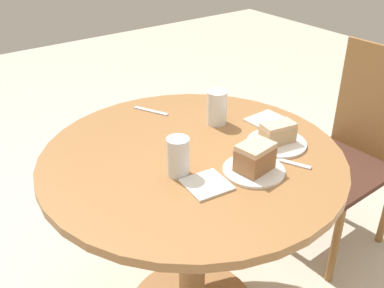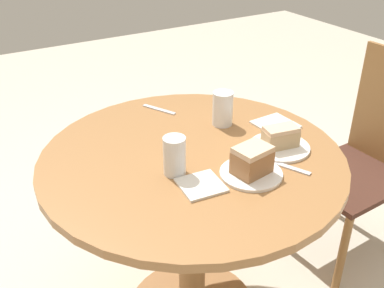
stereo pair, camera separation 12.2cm
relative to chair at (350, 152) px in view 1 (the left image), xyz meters
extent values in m
cylinder|color=#9E6B3D|center=(-0.03, -0.90, -0.10)|extent=(0.11, 0.11, 0.72)
cylinder|color=#9E6B3D|center=(-0.03, -0.90, 0.28)|extent=(1.04, 1.04, 0.03)
cylinder|color=olive|center=(-0.17, -0.30, -0.28)|extent=(0.04, 0.04, 0.42)
cylinder|color=olive|center=(0.19, -0.28, -0.28)|extent=(0.04, 0.04, 0.42)
cylinder|color=olive|center=(-0.19, 0.12, -0.28)|extent=(0.04, 0.04, 0.42)
cube|color=#47281E|center=(0.00, -0.08, -0.06)|extent=(0.42, 0.48, 0.03)
cube|color=olive|center=(-0.01, 0.14, 0.22)|extent=(0.38, 0.04, 0.53)
cylinder|color=white|center=(0.17, -0.80, 0.30)|extent=(0.20, 0.20, 0.01)
cylinder|color=white|center=(0.09, -0.62, 0.30)|extent=(0.21, 0.21, 0.01)
cube|color=#9E6B42|center=(0.17, -0.80, 0.34)|extent=(0.10, 0.13, 0.07)
cube|color=beige|center=(0.17, -0.80, 0.38)|extent=(0.10, 0.12, 0.02)
cube|color=tan|center=(0.09, -0.62, 0.33)|extent=(0.09, 0.13, 0.06)
cube|color=beige|center=(0.09, -0.62, 0.37)|extent=(0.08, 0.13, 0.01)
cylinder|color=silver|center=(0.04, -1.00, 0.34)|extent=(0.06, 0.06, 0.09)
cylinder|color=white|center=(0.04, -1.00, 0.35)|extent=(0.07, 0.07, 0.13)
cylinder|color=silver|center=(-0.17, -0.68, 0.33)|extent=(0.07, 0.07, 0.08)
cylinder|color=white|center=(-0.17, -0.68, 0.36)|extent=(0.08, 0.08, 0.13)
cube|color=silver|center=(-0.05, -0.51, 0.29)|extent=(0.15, 0.15, 0.01)
cube|color=silver|center=(0.19, -0.68, 0.29)|extent=(0.16, 0.09, 0.00)
cube|color=silver|center=(-0.40, -0.83, 0.29)|extent=(0.15, 0.09, 0.00)
cube|color=silver|center=(0.15, -0.97, 0.29)|extent=(0.14, 0.14, 0.01)
camera|label=1|loc=(1.03, -1.67, 1.08)|focal=42.00mm
camera|label=2|loc=(1.10, -1.57, 1.08)|focal=42.00mm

